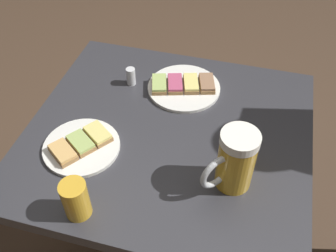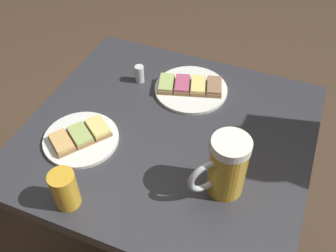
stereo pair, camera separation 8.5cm
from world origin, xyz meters
The scene contains 6 objects.
cafe_table centered at (0.00, 0.00, 0.57)m, with size 0.75×0.70×0.73m.
plate_near centered at (0.00, 0.18, 0.74)m, with size 0.22×0.22×0.03m.
plate_far centered at (-0.20, -0.12, 0.74)m, with size 0.20×0.20×0.03m.
beer_mug centered at (0.19, -0.12, 0.81)m, with size 0.11×0.12×0.16m.
beer_glass_small centered at (-0.13, -0.29, 0.78)m, with size 0.06×0.06×0.10m, color gold.
salt_shaker centered at (-0.16, 0.17, 0.76)m, with size 0.03×0.03×0.05m, color silver.
Camera 2 is at (0.27, -0.66, 1.47)m, focal length 41.03 mm.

